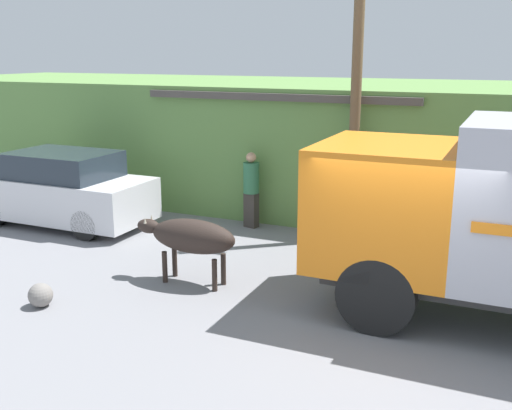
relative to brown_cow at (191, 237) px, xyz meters
name	(u,v)px	position (x,y,z in m)	size (l,w,h in m)	color
ground_plane	(399,325)	(3.64, -0.22, -0.84)	(60.00, 60.00, 0.00)	gray
hillside_embankment	(460,149)	(3.64, 7.03, 0.72)	(32.00, 6.25, 3.12)	#608C47
building_backdrop	(294,152)	(-0.05, 5.13, 0.68)	(6.40, 2.70, 3.02)	#99ADB7
brown_cow	(191,237)	(0.00, 0.00, 0.00)	(1.91, 0.59, 1.15)	#2D231E
parked_suv	(61,190)	(-4.61, 2.01, -0.02)	(4.29, 1.80, 1.70)	silver
pedestrian_on_hill	(251,187)	(-0.48, 3.56, 0.11)	(0.43, 0.43, 1.73)	#38332D
utility_pole	(357,70)	(1.84, 3.59, 2.71)	(0.90, 0.22, 6.87)	brown
roadside_rock	(40,295)	(-1.68, -1.84, -0.65)	(0.38, 0.38, 0.38)	gray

